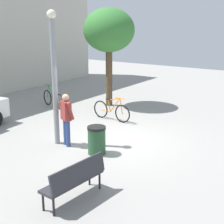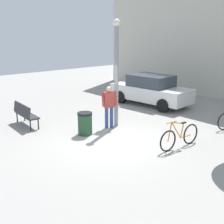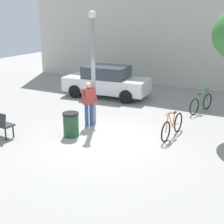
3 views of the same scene
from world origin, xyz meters
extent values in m
plane|color=gray|center=(0.00, 0.00, 0.00)|extent=(36.00, 36.00, 0.00)
cylinder|color=gray|center=(-1.19, 1.39, 1.95)|extent=(0.17, 0.17, 3.89)
sphere|color=#F2EACC|center=(-1.19, 1.39, 4.01)|extent=(0.28, 0.28, 0.28)
cylinder|color=#334784|center=(-1.12, 1.08, 0.42)|extent=(0.14, 0.14, 0.85)
cylinder|color=#334784|center=(-1.21, 0.90, 0.42)|extent=(0.14, 0.14, 0.85)
cube|color=#9E3833|center=(-1.17, 0.99, 1.15)|extent=(0.37, 0.46, 0.60)
sphere|color=tan|center=(-1.17, 0.99, 1.56)|extent=(0.22, 0.22, 0.22)
cylinder|color=#9E3833|center=(-1.01, 1.20, 1.18)|extent=(0.25, 0.18, 0.55)
cylinder|color=#9E3833|center=(-1.23, 0.75, 1.18)|extent=(0.25, 0.18, 0.55)
cube|color=#2D2D33|center=(-3.56, -1.32, 0.45)|extent=(1.63, 0.55, 0.06)
cube|color=#2D2D33|center=(-3.58, -1.51, 0.70)|extent=(1.60, 0.23, 0.44)
cylinder|color=black|center=(-4.27, -1.12, 0.21)|extent=(0.05, 0.05, 0.42)
cylinder|color=black|center=(-2.83, -1.21, 0.21)|extent=(0.05, 0.05, 0.42)
cylinder|color=black|center=(-4.29, -1.43, 0.21)|extent=(0.05, 0.05, 0.42)
cylinder|color=black|center=(-2.86, -1.53, 0.21)|extent=(0.05, 0.05, 0.42)
cylinder|color=brown|center=(3.83, 2.83, 1.31)|extent=(0.30, 0.30, 2.63)
ellipsoid|color=#367833|center=(3.83, 2.83, 3.43)|extent=(2.28, 2.28, 1.94)
torus|color=black|center=(2.25, 5.25, 0.36)|extent=(0.24, 0.70, 0.71)
torus|color=black|center=(1.95, 4.19, 0.36)|extent=(0.24, 0.70, 0.71)
cylinder|color=#338447|center=(2.15, 4.90, 0.64)|extent=(0.17, 0.49, 0.64)
cylinder|color=#338447|center=(2.14, 4.85, 0.88)|extent=(0.19, 0.57, 0.18)
cylinder|color=#338447|center=(2.07, 4.62, 0.57)|extent=(0.07, 0.14, 0.48)
cylinder|color=#338447|center=(2.02, 4.43, 0.33)|extent=(0.17, 0.49, 0.04)
cylinder|color=#338447|center=(2.23, 5.19, 0.64)|extent=(0.08, 0.17, 0.63)
cube|color=black|center=(2.06, 4.58, 0.83)|extent=(0.13, 0.21, 0.04)
cylinder|color=#338447|center=(2.22, 5.12, 0.95)|extent=(0.15, 0.43, 0.03)
torus|color=black|center=(1.88, 0.86, 0.36)|extent=(0.10, 0.71, 0.71)
torus|color=black|center=(1.96, 1.95, 0.36)|extent=(0.10, 0.71, 0.71)
cylinder|color=orange|center=(1.91, 1.22, 0.64)|extent=(0.07, 0.50, 0.64)
cylinder|color=orange|center=(1.91, 1.27, 0.88)|extent=(0.08, 0.58, 0.18)
cylinder|color=orange|center=(1.93, 1.50, 0.57)|extent=(0.05, 0.14, 0.48)
cylinder|color=orange|center=(1.94, 1.70, 0.33)|extent=(0.07, 0.50, 0.04)
cylinder|color=orange|center=(1.89, 0.92, 0.64)|extent=(0.05, 0.17, 0.63)
cube|color=black|center=(1.93, 1.55, 0.83)|extent=(0.09, 0.21, 0.04)
cylinder|color=orange|center=(1.89, 0.98, 0.95)|extent=(0.06, 0.44, 0.03)
cylinder|color=#234C2D|center=(-1.16, -0.18, 0.38)|extent=(0.53, 0.53, 0.76)
cylinder|color=black|center=(-1.16, -0.18, 0.80)|extent=(0.55, 0.55, 0.08)
camera|label=1|loc=(-8.54, -5.76, 3.86)|focal=53.24mm
camera|label=2|loc=(7.45, -6.30, 3.74)|focal=47.99mm
camera|label=3|loc=(5.02, -8.71, 4.13)|focal=51.90mm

